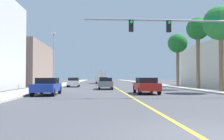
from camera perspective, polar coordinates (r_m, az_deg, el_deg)
ground at (r=47.72m, az=-0.50°, el=-3.57°), size 192.00×192.00×0.00m
sidewalk_left at (r=48.15m, az=-11.79°, el=-3.42°), size 2.90×168.00×0.15m
sidewalk_right at (r=49.13m, az=10.57°, el=-3.40°), size 2.90×168.00×0.15m
lane_marking_center at (r=47.72m, az=-0.50°, el=-3.56°), size 0.16×144.00×0.01m
building_left_far at (r=49.38m, az=-21.90°, el=1.25°), size 10.59×18.21×7.98m
traffic_signal_mast at (r=18.36m, az=19.24°, el=8.10°), size 11.95×0.36×5.96m
street_lamp at (r=32.49m, az=-14.09°, el=3.24°), size 0.56×0.28×7.44m
palm_near at (r=24.89m, az=24.99°, el=10.17°), size 3.28×3.28×8.15m
palm_mid at (r=30.49m, az=20.19°, el=9.07°), size 2.71×2.71×8.60m
palm_far at (r=35.73m, az=15.69°, el=6.08°), size 2.82×2.82×7.74m
car_blue at (r=20.25m, az=-15.52°, el=-3.76°), size 1.83×4.16×1.43m
car_red at (r=21.21m, az=8.31°, el=-3.71°), size 1.93×4.12×1.44m
car_white at (r=36.53m, az=-9.34°, el=-2.93°), size 1.93×4.09×1.42m
car_gray at (r=29.10m, az=-1.58°, el=-3.21°), size 1.84×4.56×1.42m
car_black at (r=44.60m, az=-2.08°, el=-2.70°), size 1.81×4.29×1.50m
delivery_truck at (r=57.14m, az=-2.75°, el=-1.64°), size 2.54×7.17×3.06m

